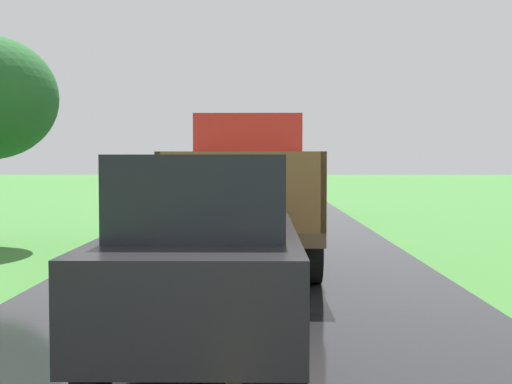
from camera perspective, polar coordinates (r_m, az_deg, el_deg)
name	(u,v)px	position (r m, az deg, el deg)	size (l,w,h in m)	color
banana_truck_near	(248,186)	(12.65, -0.71, 0.48)	(2.38, 5.82, 2.80)	#2D2D30
banana_truck_far	(267,175)	(24.77, 0.93, 1.50)	(2.38, 5.81, 2.80)	#2D2D30
following_car	(206,253)	(6.36, -4.32, -5.26)	(1.74, 4.10, 1.92)	black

